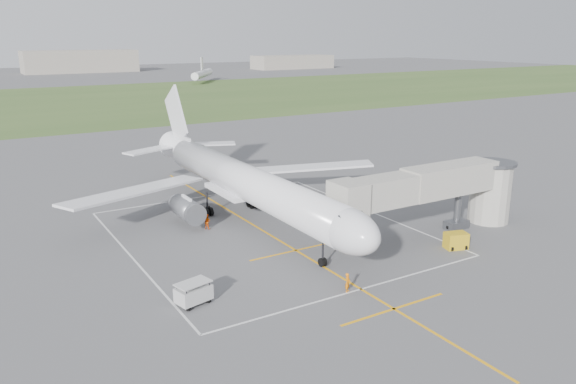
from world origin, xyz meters
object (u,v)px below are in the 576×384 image
gpu_unit (456,241)px  baggage_cart (194,293)px  ramp_worker_wing (207,221)px  ramp_worker_nose (348,283)px  airliner (244,182)px  jet_bridge (444,189)px

gpu_unit → baggage_cart: (-26.19, 2.10, 0.16)m
ramp_worker_wing → ramp_worker_nose: bearing=154.6°
airliner → jet_bridge: size_ratio=2.00×
gpu_unit → ramp_worker_nose: (-14.77, -2.24, 0.02)m
jet_bridge → ramp_worker_wing: bearing=146.2°
baggage_cart → ramp_worker_nose: baggage_cart is taller
baggage_cart → ramp_worker_wing: 17.54m
ramp_worker_nose → baggage_cart: bearing=124.8°
airliner → ramp_worker_nose: airliner is taller
jet_bridge → ramp_worker_wing: (-20.52, 13.74, -3.92)m
airliner → ramp_worker_wing: 6.00m
jet_bridge → baggage_cart: bearing=-176.1°
baggage_cart → ramp_worker_nose: (11.42, -4.34, -0.14)m
jet_bridge → ramp_worker_nose: jet_bridge is taller
gpu_unit → airliner: bearing=143.6°
baggage_cart → jet_bridge: bearing=-9.7°
jet_bridge → gpu_unit: 6.07m
ramp_worker_nose → jet_bridge: bearing=-14.0°
gpu_unit → ramp_worker_wing: 25.56m
jet_bridge → ramp_worker_nose: bearing=-159.6°
airliner → baggage_cart: (-12.64, -16.20, -3.46)m
jet_bridge → baggage_cart: 28.68m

